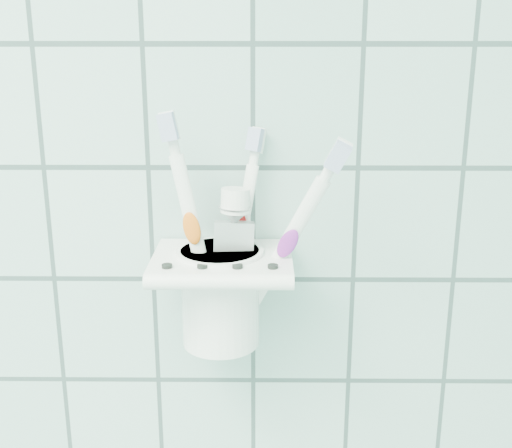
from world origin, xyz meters
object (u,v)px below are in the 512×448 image
toothbrush_orange (237,222)px  toothpaste_tube (229,254)px  holder_bracket (223,264)px  cup (220,293)px  toothbrush_blue (223,233)px  toothbrush_pink (216,228)px

toothbrush_orange → toothpaste_tube: (-0.01, -0.01, -0.03)m
holder_bracket → toothbrush_orange: (0.01, 0.01, 0.03)m
cup → toothbrush_orange: (0.02, 0.01, 0.06)m
toothbrush_blue → toothbrush_orange: 0.02m
toothbrush_blue → holder_bracket: bearing=-67.4°
cup → toothbrush_orange: size_ratio=0.44×
holder_bracket → toothbrush_orange: bearing=43.2°
holder_bracket → cup: same height
toothbrush_pink → toothbrush_blue: bearing=73.7°
cup → holder_bracket: bearing=-56.9°
cup → toothbrush_blue: (0.00, 0.01, 0.05)m
holder_bracket → toothpaste_tube: (0.01, 0.00, 0.01)m
toothbrush_pink → toothbrush_orange: size_ratio=1.02×
toothbrush_pink → toothpaste_tube: bearing=33.4°
toothbrush_pink → toothbrush_blue: 0.02m
toothbrush_blue → toothpaste_tube: size_ratio=1.37×
toothbrush_pink → holder_bracket: bearing=49.6°
cup → toothpaste_tube: toothpaste_tube is taller
cup → toothbrush_pink: (-0.00, -0.01, 0.06)m
holder_bracket → toothbrush_blue: toothbrush_blue is taller
holder_bracket → cup: (-0.00, 0.00, -0.03)m
cup → toothbrush_pink: bearing=-102.8°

